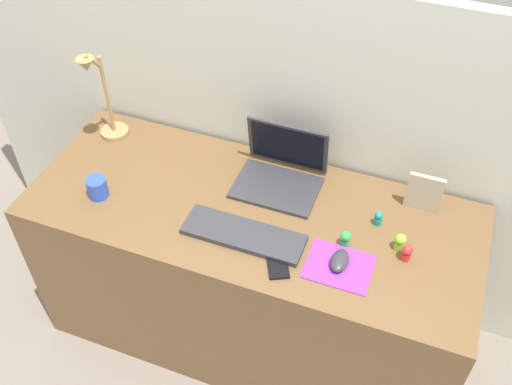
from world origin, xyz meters
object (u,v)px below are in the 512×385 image
keyboard (244,235)px  coffee_mug (97,187)px  toy_figurine_green (345,238)px  cell_phone (277,263)px  laptop (281,169)px  mouse (340,261)px  picture_frame (424,193)px  toy_figurine_teal (378,218)px  toy_figurine_red (407,252)px  toy_figurine_lime (400,242)px  desk_lamp (102,100)px

keyboard → coffee_mug: 0.56m
keyboard → toy_figurine_green: toy_figurine_green is taller
keyboard → toy_figurine_green: bearing=14.5°
cell_phone → laptop: bearing=81.0°
mouse → picture_frame: (0.20, 0.34, 0.05)m
toy_figurine_teal → toy_figurine_red: size_ratio=0.86×
coffee_mug → toy_figurine_green: size_ratio=1.26×
toy_figurine_teal → toy_figurine_green: 0.15m
toy_figurine_teal → toy_figurine_lime: size_ratio=0.85×
mouse → toy_figurine_green: size_ratio=1.60×
toy_figurine_teal → toy_figurine_lime: toy_figurine_lime is taller
laptop → toy_figurine_lime: (0.47, -0.17, -0.02)m
keyboard → toy_figurine_green: 0.33m
laptop → toy_figurine_red: laptop is taller
mouse → desk_lamp: bearing=163.8°
picture_frame → toy_figurine_red: picture_frame is taller
toy_figurine_green → toy_figurine_red: size_ratio=0.94×
picture_frame → toy_figurine_lime: 0.22m
keyboard → coffee_mug: bearing=-179.9°
keyboard → cell_phone: bearing=-25.5°
coffee_mug → toy_figurine_lime: size_ratio=1.16×
laptop → desk_lamp: bearing=-178.9°
keyboard → mouse: bearing=-0.5°
desk_lamp → toy_figurine_lime: desk_lamp is taller
toy_figurine_red → toy_figurine_lime: 0.05m
mouse → toy_figurine_lime: 0.21m
toy_figurine_green → picture_frame: bearing=51.4°
desk_lamp → toy_figurine_green: size_ratio=6.66×
cell_phone → toy_figurine_lime: size_ratio=1.96×
toy_figurine_red → toy_figurine_lime: size_ratio=0.98×
toy_figurine_green → toy_figurine_red: toy_figurine_red is taller
cell_phone → toy_figurine_red: 0.41m
cell_phone → toy_figurine_lime: (0.35, 0.20, 0.03)m
picture_frame → coffee_mug: picture_frame is taller
toy_figurine_red → mouse: bearing=-153.0°
toy_figurine_lime → picture_frame: bearing=80.5°
mouse → toy_figurine_teal: toy_figurine_teal is taller
coffee_mug → toy_figurine_red: 1.08m
keyboard → cell_phone: size_ratio=3.20×
laptop → toy_figurine_teal: bearing=-13.4°
laptop → toy_figurine_teal: (0.38, -0.09, -0.03)m
coffee_mug → desk_lamp: bearing=113.4°
keyboard → toy_figurine_teal: bearing=28.0°
toy_figurine_red → toy_figurine_lime: bearing=128.4°
desk_lamp → picture_frame: bearing=2.3°
laptop → picture_frame: (0.50, 0.04, 0.02)m
cell_phone → desk_lamp: bearing=130.1°
coffee_mug → mouse: bearing=-0.1°
cell_phone → toy_figurine_green: toy_figurine_green is taller
laptop → toy_figurine_green: size_ratio=4.99×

